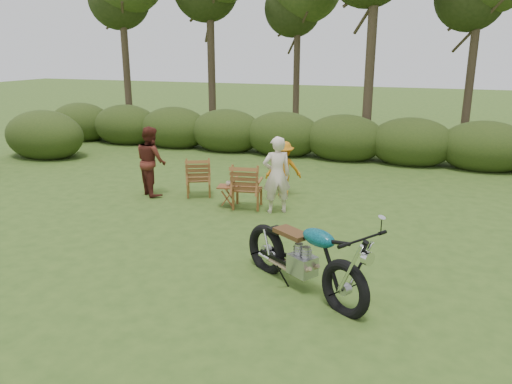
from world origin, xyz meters
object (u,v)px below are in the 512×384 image
(adult_b, at_px, (153,194))
(cup, at_px, (229,183))
(lawn_chair_right, at_px, (247,207))
(side_table, at_px, (228,196))
(lawn_chair_left, at_px, (199,195))
(motorcycle, at_px, (302,289))
(child, at_px, (283,195))
(adult_a, at_px, (276,212))

(adult_b, bearing_deg, cup, -150.20)
(lawn_chair_right, height_order, cup, cup)
(side_table, bearing_deg, lawn_chair_left, 150.65)
(lawn_chair_left, relative_size, side_table, 1.97)
(motorcycle, height_order, lawn_chair_right, motorcycle)
(side_table, bearing_deg, lawn_chair_right, 12.33)
(side_table, bearing_deg, motorcycle, -51.70)
(cup, bearing_deg, child, 54.31)
(side_table, bearing_deg, adult_a, 0.30)
(side_table, height_order, cup, cup)
(adult_a, bearing_deg, motorcycle, 83.32)
(motorcycle, xyz_separation_m, cup, (-2.53, 3.24, 0.52))
(motorcycle, distance_m, lawn_chair_right, 3.92)
(adult_a, relative_size, child, 1.26)
(lawn_chair_right, bearing_deg, adult_b, -14.75)
(adult_b, height_order, child, adult_b)
(lawn_chair_left, distance_m, cup, 1.24)
(motorcycle, bearing_deg, adult_a, 146.72)
(cup, xyz_separation_m, child, (0.87, 1.21, -0.52))
(cup, height_order, adult_a, adult_a)
(side_table, relative_size, adult_b, 0.29)
(lawn_chair_right, height_order, child, child)
(adult_a, height_order, child, adult_a)
(lawn_chair_right, relative_size, adult_b, 0.61)
(lawn_chair_right, xyz_separation_m, child, (0.46, 1.15, 0.00))
(lawn_chair_right, bearing_deg, child, -122.59)
(motorcycle, distance_m, lawn_chair_left, 5.16)
(motorcycle, xyz_separation_m, lawn_chair_right, (-2.12, 3.30, 0.00))
(lawn_chair_left, relative_size, child, 0.72)
(lawn_chair_left, bearing_deg, child, 174.62)
(child, bearing_deg, motorcycle, 86.70)
(cup, xyz_separation_m, adult_b, (-2.07, 0.24, -0.52))
(lawn_chair_left, xyz_separation_m, child, (1.87, 0.68, 0.00))
(lawn_chair_left, bearing_deg, adult_a, 139.87)
(adult_b, relative_size, child, 1.26)
(side_table, xyz_separation_m, adult_a, (1.11, 0.01, -0.24))
(side_table, bearing_deg, child, 54.80)
(lawn_chair_right, distance_m, adult_b, 2.48)
(lawn_chair_right, bearing_deg, cup, -2.24)
(lawn_chair_left, xyz_separation_m, adult_a, (2.10, -0.55, 0.00))
(adult_a, bearing_deg, adult_b, -35.33)
(side_table, relative_size, adult_a, 0.29)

